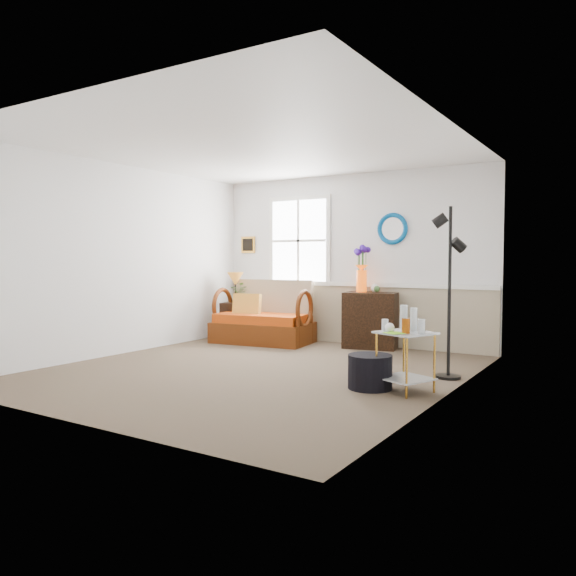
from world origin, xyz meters
The scene contains 19 objects.
floor centered at (0.00, 0.00, 0.00)m, with size 4.50×5.00×0.01m, color brown.
ceiling centered at (0.00, 0.00, 2.60)m, with size 4.50×5.00×0.01m, color white.
walls centered at (0.00, 0.00, 1.30)m, with size 4.51×5.01×2.60m.
wainscot centered at (0.00, 2.48, 0.45)m, with size 4.46×0.02×0.90m, color tan.
chair_rail centered at (0.00, 2.47, 0.92)m, with size 4.46×0.04×0.06m, color white.
window centered at (-0.90, 2.47, 1.60)m, with size 1.14×0.06×1.44m, color white, non-canonical shape.
picture centered at (-1.92, 2.48, 1.55)m, with size 0.28×0.03×0.28m, color #C4872D.
mirror centered at (0.70, 2.48, 1.75)m, with size 0.47×0.47×0.07m, color #04549E.
loveseat centered at (-1.17, 1.83, 0.49)m, with size 1.49×0.84×0.97m, color #471604, non-canonical shape.
throw_pillow centered at (-1.41, 1.73, 0.54)m, with size 0.44×0.11×0.44m, color orange, non-canonical shape.
lamp_stand centered at (-1.86, 1.96, 0.30)m, with size 0.33×0.33×0.59m, color black, non-canonical shape.
table_lamp centered at (-1.84, 2.00, 0.84)m, with size 0.27×0.27×0.50m, color #B16B22, non-canonical shape.
potted_plant centered at (-1.73, 2.00, 0.72)m, with size 0.30×0.34×0.26m, color #436B32.
cabinet centered at (0.46, 2.26, 0.41)m, with size 0.76×0.49×0.82m, color black, non-canonical shape.
flower_vase centered at (0.31, 2.26, 1.15)m, with size 0.20×0.20×0.67m, color #E34B08, non-canonical shape.
side_table centered at (1.86, -0.09, 0.30)m, with size 0.47×0.47×0.59m, color #BD8327, non-canonical shape.
tabletop_items centered at (1.84, -0.10, 0.72)m, with size 0.42×0.42×0.25m, color silver, non-canonical shape.
floor_lamp centered at (2.04, 0.76, 0.94)m, with size 0.27×0.27×1.88m, color black, non-canonical shape.
ottoman centered at (1.51, -0.15, 0.17)m, with size 0.45×0.45×0.34m, color black.
Camera 1 is at (3.78, -5.34, 1.31)m, focal length 35.00 mm.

